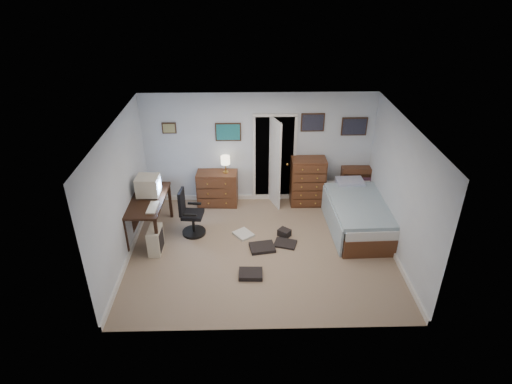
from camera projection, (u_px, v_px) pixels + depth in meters
floor at (261, 250)px, 8.21m from camera, size 5.00×4.00×0.02m
computer_desk at (143, 207)px, 8.34m from camera, size 0.70×1.46×0.83m
crt_monitor at (148, 186)px, 8.28m from camera, size 0.44×0.41×0.40m
keyboard at (153, 207)px, 7.94m from camera, size 0.18×0.45×0.03m
pc_tower at (156, 240)px, 8.05m from camera, size 0.24×0.47×0.50m
office_chair at (190, 217)px, 8.51m from camera, size 0.52×0.52×0.98m
media_stack at (152, 199)px, 9.19m from camera, size 0.15×0.15×0.72m
low_dresser at (217, 188)px, 9.55m from camera, size 0.91×0.50×0.79m
table_lamp at (225, 161)px, 9.23m from camera, size 0.21×0.21×0.38m
doorway at (273, 154)px, 9.72m from camera, size 0.96×1.12×2.05m
tall_dresser at (308, 182)px, 9.50m from camera, size 0.75×0.45×1.10m
headboard_bookcase at (361, 183)px, 9.68m from camera, size 0.93×0.27×0.83m
bed at (357, 214)px, 8.74m from camera, size 1.20×2.15×0.69m
wall_posters at (285, 127)px, 9.11m from camera, size 4.38×0.04×0.60m
floor_clutter at (263, 249)px, 8.16m from camera, size 1.30×1.66×0.15m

